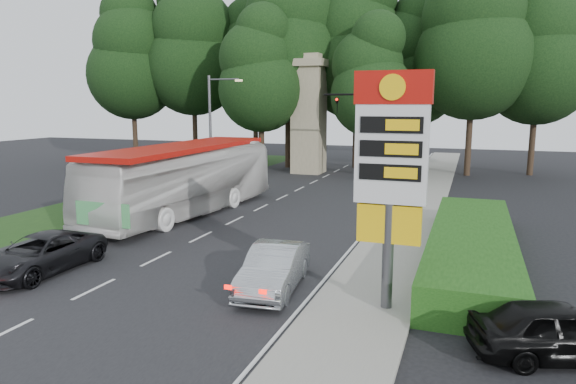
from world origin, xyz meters
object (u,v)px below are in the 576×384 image
(monument, at_px, (309,114))
(suv_charcoal, at_px, (40,254))
(transit_bus, at_px, (185,180))
(sedan_silver, at_px, (274,268))
(gas_station_pylon, at_px, (391,159))
(streetlight_signs, at_px, (213,124))
(parked_car_black, at_px, (561,331))
(traffic_signal_mast, at_px, (388,122))

(monument, bearing_deg, suv_charcoal, -91.94)
(transit_bus, xyz_separation_m, sedan_silver, (8.70, -9.08, -1.17))
(gas_station_pylon, xyz_separation_m, streetlight_signs, (-16.19, 20.01, -0.01))
(gas_station_pylon, relative_size, streetlight_signs, 0.86)
(transit_bus, bearing_deg, suv_charcoal, -83.53)
(gas_station_pylon, distance_m, parked_car_black, 5.89)
(monument, bearing_deg, transit_bus, -93.71)
(suv_charcoal, bearing_deg, sedan_silver, 8.30)
(traffic_signal_mast, distance_m, streetlight_signs, 12.83)
(suv_charcoal, height_order, parked_car_black, parked_car_black)
(streetlight_signs, bearing_deg, parked_car_black, -46.39)
(suv_charcoal, bearing_deg, transit_bus, 91.44)
(monument, bearing_deg, streetlight_signs, -121.97)
(parked_car_black, bearing_deg, streetlight_signs, 24.77)
(gas_station_pylon, height_order, monument, monument)
(traffic_signal_mast, height_order, parked_car_black, traffic_signal_mast)
(gas_station_pylon, relative_size, traffic_signal_mast, 0.95)
(streetlight_signs, bearing_deg, sedan_silver, -57.39)
(sedan_silver, bearing_deg, transit_bus, 127.35)
(traffic_signal_mast, xyz_separation_m, sedan_silver, (-0.18, -21.51, -3.95))
(transit_bus, xyz_separation_m, parked_car_black, (16.70, -11.07, -1.18))
(traffic_signal_mast, relative_size, parked_car_black, 1.73)
(parked_car_black, bearing_deg, suv_charcoal, 68.43)
(traffic_signal_mast, bearing_deg, transit_bus, -125.54)
(gas_station_pylon, xyz_separation_m, parked_car_black, (4.30, -1.49, -3.74))
(traffic_signal_mast, relative_size, suv_charcoal, 1.47)
(transit_bus, distance_m, suv_charcoal, 10.36)
(gas_station_pylon, distance_m, streetlight_signs, 25.74)
(sedan_silver, height_order, suv_charcoal, sedan_silver)
(sedan_silver, xyz_separation_m, parked_car_black, (8.00, -1.99, -0.02))
(traffic_signal_mast, relative_size, streetlight_signs, 0.90)
(traffic_signal_mast, xyz_separation_m, streetlight_signs, (-12.67, -1.99, -0.23))
(monument, distance_m, parked_car_black, 33.61)
(parked_car_black, bearing_deg, gas_station_pylon, 52.01)
(traffic_signal_mast, relative_size, sedan_silver, 1.64)
(suv_charcoal, bearing_deg, traffic_signal_mast, 69.34)
(traffic_signal_mast, height_order, monument, monument)
(streetlight_signs, distance_m, suv_charcoal, 21.44)
(sedan_silver, distance_m, suv_charcoal, 8.56)
(traffic_signal_mast, bearing_deg, suv_charcoal, -110.86)
(gas_station_pylon, height_order, suv_charcoal, gas_station_pylon)
(streetlight_signs, xyz_separation_m, suv_charcoal, (4.01, -20.72, -3.76))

